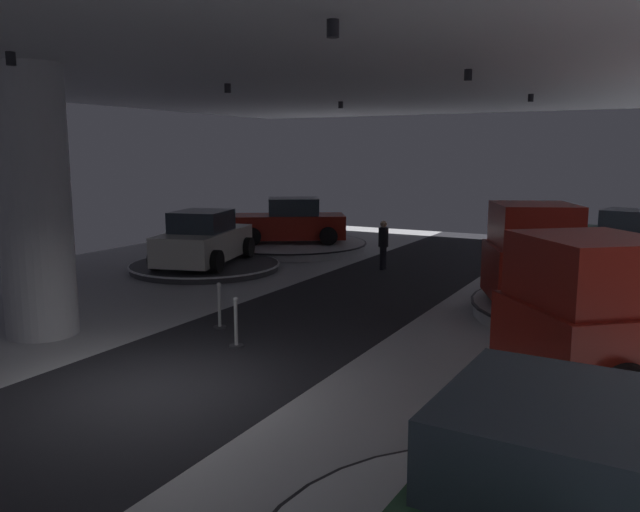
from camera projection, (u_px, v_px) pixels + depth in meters
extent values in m
cube|color=#B2B2B7|center=(149.00, 393.00, 10.14)|extent=(24.00, 44.00, 0.05)
cube|color=#232328|center=(149.00, 391.00, 10.14)|extent=(4.40, 44.00, 0.01)
cube|color=silver|center=(132.00, 29.00, 9.23)|extent=(24.00, 44.00, 0.10)
cylinder|color=black|center=(11.00, 59.00, 10.60)|extent=(0.16, 0.16, 0.22)
cylinder|color=black|center=(228.00, 88.00, 15.59)|extent=(0.16, 0.16, 0.22)
cylinder|color=black|center=(341.00, 105.00, 21.18)|extent=(0.16, 0.16, 0.22)
cylinder|color=black|center=(333.00, 29.00, 8.00)|extent=(0.16, 0.16, 0.22)
cylinder|color=black|center=(468.00, 75.00, 12.86)|extent=(0.16, 0.16, 0.22)
cylinder|color=black|center=(531.00, 98.00, 18.39)|extent=(0.16, 0.16, 0.22)
cylinder|color=silver|center=(34.00, 203.00, 12.89)|extent=(1.44, 1.44, 5.50)
cylinder|color=silver|center=(638.00, 267.00, 20.27)|extent=(5.62, 5.62, 0.25)
cylinder|color=black|center=(638.00, 265.00, 20.25)|extent=(5.73, 5.73, 0.05)
cube|color=#2D5638|center=(639.00, 245.00, 20.15)|extent=(4.44, 2.47, 0.90)
cube|color=#2D3842|center=(636.00, 221.00, 20.12)|extent=(2.13, 1.85, 0.70)
cylinder|color=black|center=(600.00, 245.00, 21.84)|extent=(0.71, 0.33, 0.68)
cylinder|color=black|center=(583.00, 253.00, 20.28)|extent=(0.71, 0.33, 0.68)
cube|color=maroon|center=(591.00, 272.00, 8.86)|extent=(2.53, 2.55, 1.00)
cube|color=#28333D|center=(624.00, 270.00, 8.96)|extent=(1.19, 1.38, 0.75)
cylinder|color=black|center=(631.00, 398.00, 7.91)|extent=(0.82, 0.76, 0.84)
cylinder|color=black|center=(532.00, 343.00, 10.18)|extent=(0.82, 0.76, 0.84)
cylinder|color=#333338|center=(205.00, 267.00, 20.50)|extent=(4.72, 4.72, 0.22)
cylinder|color=white|center=(205.00, 264.00, 20.48)|extent=(4.82, 4.82, 0.05)
cube|color=silver|center=(204.00, 244.00, 20.38)|extent=(2.87, 4.53, 0.90)
cube|color=#2D3842|center=(202.00, 222.00, 20.11)|extent=(2.02, 2.25, 0.70)
cylinder|color=black|center=(194.00, 245.00, 22.01)|extent=(0.40, 0.71, 0.68)
cylinder|color=black|center=(249.00, 247.00, 21.58)|extent=(0.40, 0.71, 0.68)
cylinder|color=black|center=(155.00, 259.00, 19.27)|extent=(0.40, 0.71, 0.68)
cylinder|color=black|center=(217.00, 261.00, 18.83)|extent=(0.40, 0.71, 0.68)
sphere|color=white|center=(214.00, 233.00, 22.45)|extent=(0.18, 0.18, 0.18)
sphere|color=white|center=(241.00, 233.00, 22.23)|extent=(0.18, 0.18, 0.18)
cylinder|color=#B7B7BC|center=(605.00, 312.00, 14.47)|extent=(5.90, 5.90, 0.33)
cylinder|color=black|center=(606.00, 306.00, 14.45)|extent=(6.01, 6.01, 0.05)
cube|color=maroon|center=(608.00, 273.00, 14.32)|extent=(5.69, 4.10, 1.20)
cube|color=maroon|center=(534.00, 226.00, 14.27)|extent=(2.33, 2.43, 1.00)
cube|color=#28333D|center=(557.00, 226.00, 14.24)|extent=(0.79, 1.63, 0.75)
cylinder|color=black|center=(537.00, 297.00, 13.35)|extent=(0.88, 0.60, 0.84)
cylinder|color=black|center=(512.00, 276.00, 15.67)|extent=(0.88, 0.60, 0.84)
cube|color=#2D3842|center=(549.00, 440.00, 4.88)|extent=(1.62, 1.95, 0.70)
cylinder|color=black|center=(477.00, 451.00, 6.89)|extent=(0.24, 0.69, 0.68)
sphere|color=white|center=(539.00, 407.00, 7.12)|extent=(0.18, 0.18, 0.18)
sphere|color=white|center=(637.00, 426.00, 6.62)|extent=(0.18, 0.18, 0.18)
cylinder|color=#B7B7BC|center=(290.00, 246.00, 24.73)|extent=(5.85, 5.85, 0.30)
cylinder|color=black|center=(290.00, 243.00, 24.71)|extent=(5.97, 5.97, 0.05)
cube|color=maroon|center=(290.00, 226.00, 24.61)|extent=(4.51, 3.78, 0.90)
cube|color=#2D3842|center=(293.00, 207.00, 24.49)|extent=(2.44, 2.34, 0.70)
cylinder|color=black|center=(252.00, 237.00, 23.57)|extent=(0.69, 0.55, 0.68)
cylinder|color=black|center=(254.00, 230.00, 25.53)|extent=(0.69, 0.55, 0.68)
cylinder|color=black|center=(329.00, 236.00, 23.77)|extent=(0.69, 0.55, 0.68)
cylinder|color=black|center=(324.00, 230.00, 25.73)|extent=(0.69, 0.55, 0.68)
sphere|color=white|center=(236.00, 225.00, 23.96)|extent=(0.18, 0.18, 0.18)
sphere|color=white|center=(237.00, 222.00, 24.93)|extent=(0.18, 0.18, 0.18)
cylinder|color=black|center=(382.00, 258.00, 20.44)|extent=(0.14, 0.14, 0.80)
cylinder|color=black|center=(384.00, 257.00, 20.59)|extent=(0.14, 0.14, 0.80)
cylinder|color=black|center=(383.00, 237.00, 20.41)|extent=(0.32, 0.32, 0.62)
sphere|color=tan|center=(384.00, 224.00, 20.34)|extent=(0.22, 0.22, 0.22)
cylinder|color=#333338|center=(236.00, 346.00, 12.44)|extent=(0.28, 0.28, 0.04)
cylinder|color=#B2B2B7|center=(236.00, 323.00, 12.37)|extent=(0.07, 0.07, 0.96)
sphere|color=#B2B2B7|center=(235.00, 299.00, 12.29)|extent=(0.10, 0.10, 0.10)
cylinder|color=#333338|center=(220.00, 327.00, 13.77)|extent=(0.28, 0.28, 0.04)
cylinder|color=#B2B2B7|center=(219.00, 306.00, 13.70)|extent=(0.07, 0.07, 0.96)
sphere|color=#B2B2B7|center=(219.00, 285.00, 13.62)|extent=(0.10, 0.10, 0.10)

